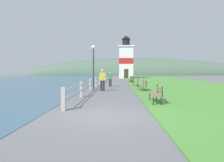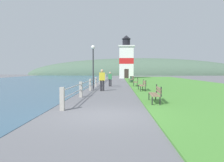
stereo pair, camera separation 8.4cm
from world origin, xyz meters
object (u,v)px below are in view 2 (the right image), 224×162
(park_bench_midway, at_px, (143,85))
(trash_bin, at_px, (132,79))
(lamp_post, at_px, (93,59))
(person_by_railing, at_px, (102,79))
(park_bench_far, at_px, (136,81))
(park_bench_near, at_px, (156,93))
(person_strolling, at_px, (110,79))
(lighthouse, at_px, (126,60))
(park_bench_by_lighthouse, at_px, (132,79))

(park_bench_midway, bearing_deg, trash_bin, -89.94)
(lamp_post, bearing_deg, person_by_railing, -57.02)
(park_bench_far, bearing_deg, person_by_railing, 62.47)
(lamp_post, bearing_deg, park_bench_far, 42.47)
(person_by_railing, bearing_deg, park_bench_near, -169.01)
(person_strolling, distance_m, trash_bin, 9.33)
(park_bench_midway, distance_m, person_strolling, 5.95)
(park_bench_near, height_order, lighthouse, lighthouse)
(person_strolling, bearing_deg, park_bench_by_lighthouse, -18.18)
(lighthouse, xyz_separation_m, person_by_railing, (-3.05, -29.26, -2.99))
(park_bench_near, height_order, trash_bin, park_bench_near)
(lamp_post, bearing_deg, park_bench_midway, -16.97)
(lighthouse, bearing_deg, park_bench_far, -89.46)
(lamp_post, bearing_deg, lighthouse, 81.95)
(person_strolling, relative_size, lamp_post, 0.39)
(park_bench_by_lighthouse, height_order, person_by_railing, person_by_railing)
(park_bench_far, height_order, lighthouse, lighthouse)
(person_by_railing, distance_m, trash_bin, 14.52)
(park_bench_far, height_order, person_by_railing, person_by_railing)
(park_bench_midway, height_order, lighthouse, lighthouse)
(park_bench_midway, height_order, person_strolling, person_strolling)
(person_by_railing, height_order, lamp_post, lamp_post)
(park_bench_far, xyz_separation_m, park_bench_by_lighthouse, (-0.08, 6.75, -0.00))
(lighthouse, bearing_deg, trash_bin, -89.02)
(park_bench_far, distance_m, lamp_post, 6.07)
(park_bench_far, distance_m, person_strolling, 2.83)
(park_bench_far, relative_size, park_bench_by_lighthouse, 1.00)
(park_bench_midway, height_order, lamp_post, lamp_post)
(lighthouse, distance_m, person_by_railing, 29.57)
(park_bench_near, distance_m, park_bench_far, 11.94)
(person_by_railing, bearing_deg, park_bench_far, -47.36)
(lighthouse, relative_size, person_by_railing, 5.12)
(park_bench_by_lighthouse, bearing_deg, trash_bin, -96.60)
(park_bench_by_lighthouse, xyz_separation_m, person_strolling, (-2.73, -6.70, 0.30))
(park_bench_far, xyz_separation_m, lighthouse, (-0.23, 24.06, 3.43))
(lighthouse, relative_size, trash_bin, 11.00)
(park_bench_by_lighthouse, bearing_deg, lamp_post, 65.19)
(person_strolling, xyz_separation_m, trash_bin, (2.84, 8.87, -0.42))
(person_strolling, height_order, trash_bin, person_strolling)
(lighthouse, distance_m, trash_bin, 15.55)
(lighthouse, bearing_deg, person_by_railing, -95.95)
(park_bench_far, xyz_separation_m, person_strolling, (-2.81, 0.06, 0.30))
(park_bench_by_lighthouse, xyz_separation_m, lighthouse, (-0.15, 17.31, 3.43))
(trash_bin, bearing_deg, park_bench_by_lighthouse, -92.95)
(park_bench_near, relative_size, park_bench_midway, 1.03)
(person_strolling, xyz_separation_m, person_by_railing, (-0.47, -5.25, 0.14))
(person_strolling, height_order, person_by_railing, person_by_railing)
(park_bench_near, height_order, person_by_railing, person_by_railing)
(park_bench_midway, bearing_deg, park_bench_near, 89.10)
(park_bench_far, relative_size, person_strolling, 1.09)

